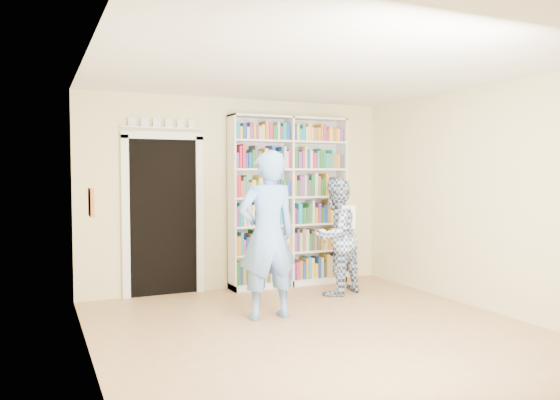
# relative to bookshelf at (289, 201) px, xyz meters

# --- Properties ---
(floor) EXTENTS (5.00, 5.00, 0.00)m
(floor) POSITION_rel_bookshelf_xyz_m (-0.70, -2.34, -1.24)
(floor) COLOR #A87651
(floor) RESTS_ON ground
(ceiling) EXTENTS (5.00, 5.00, 0.00)m
(ceiling) POSITION_rel_bookshelf_xyz_m (-0.70, -2.34, 1.46)
(ceiling) COLOR white
(ceiling) RESTS_ON wall_back
(wall_back) EXTENTS (4.50, 0.00, 4.50)m
(wall_back) POSITION_rel_bookshelf_xyz_m (-0.70, 0.16, 0.11)
(wall_back) COLOR beige
(wall_back) RESTS_ON floor
(wall_left) EXTENTS (0.00, 5.00, 5.00)m
(wall_left) POSITION_rel_bookshelf_xyz_m (-2.95, -2.34, 0.11)
(wall_left) COLOR beige
(wall_left) RESTS_ON floor
(wall_right) EXTENTS (0.00, 5.00, 5.00)m
(wall_right) POSITION_rel_bookshelf_xyz_m (1.55, -2.34, 0.11)
(wall_right) COLOR beige
(wall_right) RESTS_ON floor
(bookshelf) EXTENTS (1.79, 0.34, 2.46)m
(bookshelf) POSITION_rel_bookshelf_xyz_m (0.00, 0.00, 0.00)
(bookshelf) COLOR white
(bookshelf) RESTS_ON floor
(doorway) EXTENTS (1.10, 0.08, 2.43)m
(doorway) POSITION_rel_bookshelf_xyz_m (-1.80, 0.13, -0.06)
(doorway) COLOR black
(doorway) RESTS_ON floor
(wall_art) EXTENTS (0.03, 0.25, 0.25)m
(wall_art) POSITION_rel_bookshelf_xyz_m (-2.93, -2.14, 0.16)
(wall_art) COLOR brown
(wall_art) RESTS_ON wall_left
(man_blue) EXTENTS (0.70, 0.46, 1.90)m
(man_blue) POSITION_rel_bookshelf_xyz_m (-0.99, -1.54, -0.29)
(man_blue) COLOR #6594E0
(man_blue) RESTS_ON floor
(man_plaid) EXTENTS (0.93, 0.83, 1.58)m
(man_plaid) POSITION_rel_bookshelf_xyz_m (0.33, -0.79, -0.46)
(man_plaid) COLOR navy
(man_plaid) RESTS_ON floor
(paper_sheet) EXTENTS (0.22, 0.03, 0.31)m
(paper_sheet) POSITION_rel_bookshelf_xyz_m (0.41, -1.00, -0.18)
(paper_sheet) COLOR white
(paper_sheet) RESTS_ON man_plaid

